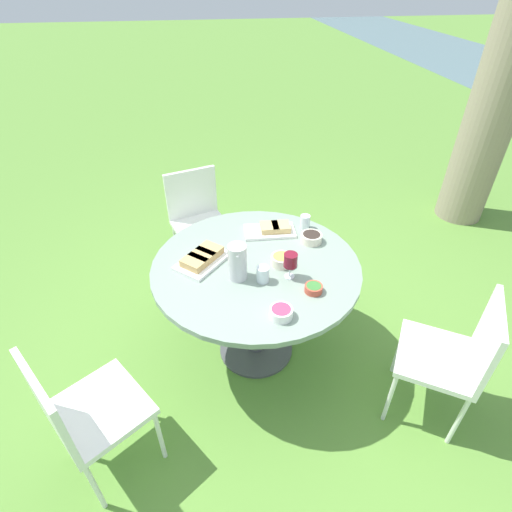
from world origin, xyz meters
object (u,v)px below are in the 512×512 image
chair_near_left (455,353)px  chair_far_back (81,411)px  water_pitcher (237,262)px  chair_near_right (198,215)px  wine_glass (290,261)px  dining_table (256,279)px

chair_near_left → chair_far_back: (0.05, -1.98, 0.00)m
chair_near_left → water_pitcher: 1.31m
chair_far_back → water_pitcher: size_ratio=4.00×
chair_near_right → wine_glass: wine_glass is taller
dining_table → chair_far_back: 1.19m
dining_table → chair_near_right: 1.13m
dining_table → water_pitcher: 0.28m
chair_far_back → chair_near_left: bearing=91.5°
chair_near_left → wine_glass: size_ratio=5.43×
dining_table → wine_glass: 0.33m
wine_glass → chair_near_right: bearing=-157.2°
chair_near_right → chair_far_back: bearing=-19.4°
chair_near_left → wine_glass: (-0.48, -0.84, 0.37)m
chair_far_back → dining_table: bearing=125.7°
dining_table → water_pitcher: bearing=-48.2°
water_pitcher → chair_near_right: bearing=-169.6°
chair_far_back → wine_glass: size_ratio=5.43×
chair_near_right → chair_far_back: same height
chair_near_right → dining_table: bearing=17.6°
chair_far_back → water_pitcher: 1.08m
wine_glass → chair_far_back: bearing=-64.6°
chair_near_left → water_pitcher: water_pitcher is taller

